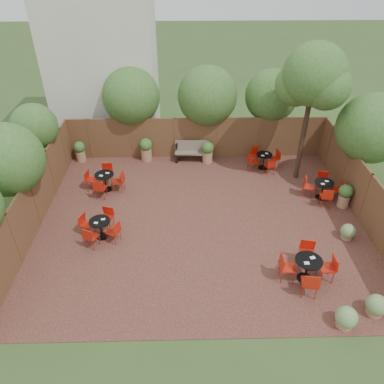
{
  "coord_description": "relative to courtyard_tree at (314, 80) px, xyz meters",
  "views": [
    {
      "loc": [
        -0.59,
        -10.92,
        8.89
      ],
      "look_at": [
        -0.32,
        0.5,
        1.0
      ],
      "focal_mm": 34.86,
      "sensor_mm": 36.0,
      "label": 1
    }
  ],
  "objects": [
    {
      "name": "overhang_foliage",
      "position": [
        -4.88,
        0.4,
        -1.64
      ],
      "size": [
        15.69,
        10.5,
        2.74
      ],
      "color": "#2F581C",
      "rests_on": "ground"
    },
    {
      "name": "park_bench_right",
      "position": [
        -4.64,
        1.66,
        -3.91
      ],
      "size": [
        1.51,
        0.61,
        0.91
      ],
      "rotation": [
        0.0,
        0.0,
        -0.09
      ],
      "color": "brown",
      "rests_on": "courtyard_paving"
    },
    {
      "name": "neighbour_building",
      "position": [
        -8.84,
        5.04,
        -0.39
      ],
      "size": [
        5.0,
        4.0,
        8.0
      ],
      "primitive_type": "cube",
      "color": "beige",
      "rests_on": "ground"
    },
    {
      "name": "courtyard_tree",
      "position": [
        0.0,
        0.0,
        0.0
      ],
      "size": [
        2.62,
        2.52,
        5.78
      ],
      "rotation": [
        0.0,
        0.0,
        -0.34
      ],
      "color": "black",
      "rests_on": "courtyard_paving"
    },
    {
      "name": "fence_right",
      "position": [
        1.66,
        -2.96,
        -3.39
      ],
      "size": [
        0.08,
        10.0,
        2.0
      ],
      "primitive_type": "cube",
      "color": "#51371E",
      "rests_on": "ground"
    },
    {
      "name": "planters",
      "position": [
        -4.95,
        0.84,
        -3.81
      ],
      "size": [
        11.69,
        4.46,
        1.11
      ],
      "color": "#9A6C4D",
      "rests_on": "courtyard_paving"
    },
    {
      "name": "park_bench_left",
      "position": [
        -4.56,
        1.66,
        -3.88
      ],
      "size": [
        1.57,
        0.55,
        0.96
      ],
      "rotation": [
        0.0,
        0.0,
        -0.03
      ],
      "color": "brown",
      "rests_on": "courtyard_paving"
    },
    {
      "name": "courtyard_paving",
      "position": [
        -4.34,
        -2.96,
        -4.38
      ],
      "size": [
        12.0,
        10.0,
        0.02
      ],
      "primitive_type": "cube",
      "color": "#3A1B18",
      "rests_on": "ground"
    },
    {
      "name": "ground",
      "position": [
        -4.34,
        -2.96,
        -4.39
      ],
      "size": [
        80.0,
        80.0,
        0.0
      ],
      "primitive_type": "plane",
      "color": "#354F23",
      "rests_on": "ground"
    },
    {
      "name": "fence_left",
      "position": [
        -10.34,
        -2.96,
        -3.39
      ],
      "size": [
        0.08,
        10.0,
        2.0
      ],
      "primitive_type": "cube",
      "color": "#51371E",
      "rests_on": "ground"
    },
    {
      "name": "low_shrubs",
      "position": [
        0.13,
        -6.57,
        -4.07
      ],
      "size": [
        1.95,
        4.14,
        0.65
      ],
      "color": "#9A6C4D",
      "rests_on": "courtyard_paving"
    },
    {
      "name": "fence_back",
      "position": [
        -4.34,
        2.04,
        -3.39
      ],
      "size": [
        12.0,
        0.08,
        2.0
      ],
      "primitive_type": "cube",
      "color": "#51371E",
      "rests_on": "ground"
    },
    {
      "name": "bistro_tables",
      "position": [
        -3.52,
        -2.48,
        -3.93
      ],
      "size": [
        10.49,
        8.34,
        0.94
      ],
      "color": "black",
      "rests_on": "courtyard_paving"
    }
  ]
}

